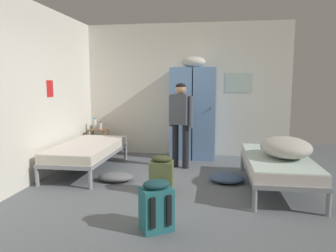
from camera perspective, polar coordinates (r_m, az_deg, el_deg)
ground_plane at (r=4.38m, az=-0.53°, el=-12.88°), size 8.55×8.55×0.00m
room_backdrop at (r=5.57m, az=-10.66°, el=6.04°), size 4.34×5.40×2.78m
locker_bank at (r=6.48m, az=4.52°, el=2.65°), size 0.90×0.55×2.07m
shelf_unit at (r=6.92m, az=-12.40°, el=-2.39°), size 0.38×0.30×0.57m
bed_left_rear at (r=5.74m, az=-14.31°, el=-4.18°), size 0.90×1.90×0.49m
bed_right at (r=4.91m, az=19.10°, el=-6.38°), size 0.90×1.90×0.49m
bedding_heap at (r=4.82m, az=20.45°, el=-3.59°), size 0.71×0.85×0.29m
person_traveler at (r=5.72m, az=2.28°, el=1.59°), size 0.45×0.31×1.54m
water_bottle at (r=6.92m, az=-13.04°, el=0.39°), size 0.07×0.07×0.24m
lotion_bottle at (r=6.82m, az=-12.05°, el=0.03°), size 0.05×0.05×0.17m
backpack_teal at (r=3.43m, az=-2.19°, el=-14.22°), size 0.40×0.41×0.55m
backpack_olive at (r=4.48m, az=-1.20°, el=-8.92°), size 0.33×0.34×0.55m
clothes_pile_denim at (r=5.11m, az=10.51°, el=-9.16°), size 0.55×0.47×0.14m
clothes_pile_grey at (r=5.13m, az=-9.38°, el=-9.04°), size 0.56×0.37×0.14m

